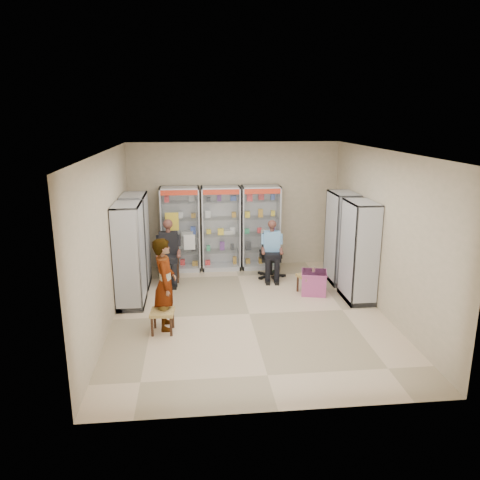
{
  "coord_description": "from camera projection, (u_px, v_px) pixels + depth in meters",
  "views": [
    {
      "loc": [
        -1.0,
        -8.04,
        3.6
      ],
      "look_at": [
        -0.1,
        0.7,
        1.25
      ],
      "focal_mm": 35.0,
      "sensor_mm": 36.0,
      "label": 1
    }
  ],
  "objects": [
    {
      "name": "woven_stool_a",
      "position": [
        308.0,
        284.0,
        9.75
      ],
      "size": [
        0.5,
        0.5,
        0.39
      ],
      "primitive_type": "cube",
      "rotation": [
        0.0,
        0.0,
        0.35
      ],
      "color": "#B57C4C",
      "rests_on": "floor"
    },
    {
      "name": "room_shell",
      "position": [
        250.0,
        211.0,
        8.24
      ],
      "size": [
        5.02,
        6.02,
        3.01
      ],
      "color": "#C0AB8E",
      "rests_on": "ground"
    },
    {
      "name": "cabinet_left_far",
      "position": [
        136.0,
        241.0,
        10.0
      ],
      "size": [
        0.9,
        0.5,
        2.0
      ],
      "primitive_type": "cube",
      "rotation": [
        0.0,
        0.0,
        -1.57
      ],
      "color": "silver",
      "rests_on": "floor"
    },
    {
      "name": "office_chair",
      "position": [
        271.0,
        256.0,
        10.61
      ],
      "size": [
        0.6,
        0.6,
        1.0
      ],
      "primitive_type": "cube",
      "rotation": [
        0.0,
        0.0,
        -0.1
      ],
      "color": "black",
      "rests_on": "floor"
    },
    {
      "name": "cabinet_back_left",
      "position": [
        181.0,
        229.0,
        10.99
      ],
      "size": [
        0.9,
        0.5,
        2.0
      ],
      "primitive_type": "cube",
      "color": "#A7A8AE",
      "rests_on": "floor"
    },
    {
      "name": "standing_man",
      "position": [
        165.0,
        284.0,
        8.0
      ],
      "size": [
        0.39,
        0.59,
        1.61
      ],
      "primitive_type": "imported",
      "rotation": [
        0.0,
        0.0,
        1.56
      ],
      "color": "gray",
      "rests_on": "floor"
    },
    {
      "name": "pink_trunk",
      "position": [
        314.0,
        283.0,
        9.7
      ],
      "size": [
        0.59,
        0.58,
        0.47
      ],
      "primitive_type": "cube",
      "rotation": [
        0.0,
        0.0,
        -0.24
      ],
      "color": "#BB4B9B",
      "rests_on": "floor"
    },
    {
      "name": "tea_glass",
      "position": [
        313.0,
        269.0,
        9.64
      ],
      "size": [
        0.07,
        0.07,
        0.1
      ],
      "primitive_type": "cylinder",
      "color": "#582B07",
      "rests_on": "pink_trunk"
    },
    {
      "name": "seated_customer",
      "position": [
        169.0,
        253.0,
        10.3
      ],
      "size": [
        0.44,
        0.6,
        1.34
      ],
      "primitive_type": null,
      "color": "black",
      "rests_on": "floor"
    },
    {
      "name": "cabinet_left_near",
      "position": [
        130.0,
        256.0,
        8.95
      ],
      "size": [
        0.9,
        0.5,
        2.0
      ],
      "primitive_type": "cube",
      "rotation": [
        0.0,
        0.0,
        -1.57
      ],
      "color": "#A4A6AB",
      "rests_on": "floor"
    },
    {
      "name": "cabinet_back_mid",
      "position": [
        221.0,
        228.0,
        11.08
      ],
      "size": [
        0.9,
        0.5,
        2.0
      ],
      "primitive_type": "cube",
      "color": "#A6A8AD",
      "rests_on": "floor"
    },
    {
      "name": "cabinet_right_far",
      "position": [
        341.0,
        238.0,
        10.25
      ],
      "size": [
        0.9,
        0.5,
        2.0
      ],
      "primitive_type": "cube",
      "rotation": [
        0.0,
        0.0,
        1.57
      ],
      "color": "#B6B8BD",
      "rests_on": "floor"
    },
    {
      "name": "cabinet_right_near",
      "position": [
        359.0,
        252.0,
        9.2
      ],
      "size": [
        0.9,
        0.5,
        2.0
      ],
      "primitive_type": "cube",
      "rotation": [
        0.0,
        0.0,
        1.57
      ],
      "color": "#A2A4A9",
      "rests_on": "floor"
    },
    {
      "name": "seated_shopkeeper",
      "position": [
        272.0,
        251.0,
        10.53
      ],
      "size": [
        0.48,
        0.62,
        1.27
      ],
      "primitive_type": null,
      "rotation": [
        0.0,
        0.0,
        -0.1
      ],
      "color": "#74AAE6",
      "rests_on": "floor"
    },
    {
      "name": "wooden_chair",
      "position": [
        169.0,
        260.0,
        10.4
      ],
      "size": [
        0.42,
        0.42,
        0.94
      ],
      "primitive_type": "cube",
      "color": "black",
      "rests_on": "floor"
    },
    {
      "name": "cabinet_back_right",
      "position": [
        261.0,
        227.0,
        11.18
      ],
      "size": [
        0.9,
        0.5,
        2.0
      ],
      "primitive_type": "cube",
      "color": "silver",
      "rests_on": "floor"
    },
    {
      "name": "floor",
      "position": [
        249.0,
        314.0,
        8.75
      ],
      "size": [
        6.0,
        6.0,
        0.0
      ],
      "primitive_type": "plane",
      "color": "#C8AC8B",
      "rests_on": "ground"
    },
    {
      "name": "woven_stool_b",
      "position": [
        163.0,
        321.0,
        7.98
      ],
      "size": [
        0.42,
        0.42,
        0.39
      ],
      "primitive_type": "cube",
      "rotation": [
        0.0,
        0.0,
        -0.07
      ],
      "color": "olive",
      "rests_on": "floor"
    }
  ]
}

